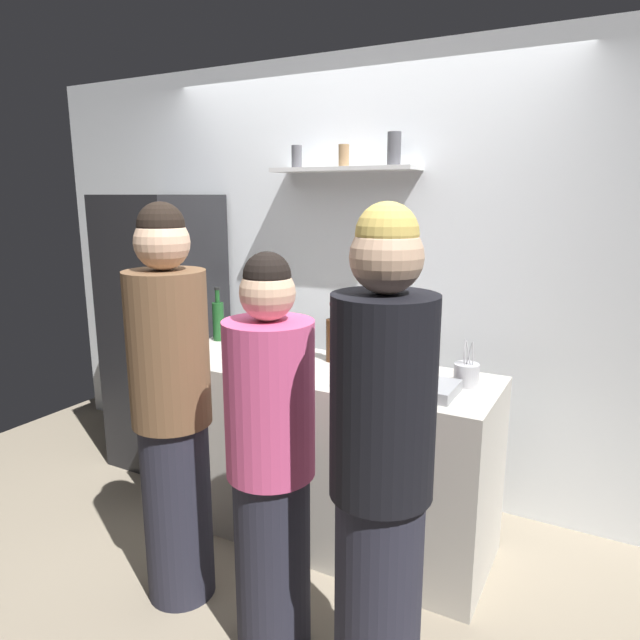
% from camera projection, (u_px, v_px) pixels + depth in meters
% --- Properties ---
extents(ground_plane, '(5.28, 5.28, 0.00)m').
position_uv_depth(ground_plane, '(240.00, 579.00, 2.71)').
color(ground_plane, gray).
extents(back_wall_assembly, '(4.80, 0.32, 2.60)m').
position_uv_depth(back_wall_assembly, '(354.00, 276.00, 3.50)').
color(back_wall_assembly, white).
rests_on(back_wall_assembly, ground).
extents(refrigerator, '(0.60, 0.67, 1.80)m').
position_uv_depth(refrigerator, '(166.00, 332.00, 3.80)').
color(refrigerator, black).
rests_on(refrigerator, ground).
extents(counter, '(1.79, 0.63, 0.93)m').
position_uv_depth(counter, '(320.00, 452.00, 3.00)').
color(counter, '#B7B2A8').
rests_on(counter, ground).
extents(baking_pan, '(0.34, 0.24, 0.05)m').
position_uv_depth(baking_pan, '(418.00, 387.00, 2.54)').
color(baking_pan, gray).
rests_on(baking_pan, counter).
extents(utensil_holder, '(0.12, 0.12, 0.22)m').
position_uv_depth(utensil_holder, '(466.00, 374.00, 2.62)').
color(utensil_holder, '#B2B2B7').
rests_on(utensil_holder, counter).
extents(wine_bottle_amber_glass, '(0.07, 0.07, 0.32)m').
position_uv_depth(wine_bottle_amber_glass, '(332.00, 339.00, 2.99)').
color(wine_bottle_amber_glass, '#472814').
rests_on(wine_bottle_amber_glass, counter).
extents(wine_bottle_green_glass, '(0.07, 0.07, 0.33)m').
position_uv_depth(wine_bottle_green_glass, '(218.00, 320.00, 3.42)').
color(wine_bottle_green_glass, '#19471E').
rests_on(wine_bottle_green_glass, counter).
extents(wine_bottle_pale_glass, '(0.07, 0.07, 0.28)m').
position_uv_depth(wine_bottle_pale_glass, '(273.00, 342.00, 3.01)').
color(wine_bottle_pale_glass, '#B2BFB2').
rests_on(wine_bottle_pale_glass, counter).
extents(water_bottle_plastic, '(0.09, 0.09, 0.20)m').
position_uv_depth(water_bottle_plastic, '(385.00, 350.00, 2.90)').
color(water_bottle_plastic, silver).
rests_on(water_bottle_plastic, counter).
extents(person_blonde, '(0.34, 0.34, 1.78)m').
position_uv_depth(person_blonde, '(381.00, 478.00, 1.85)').
color(person_blonde, '#262633').
rests_on(person_blonde, ground).
extents(person_brown_jacket, '(0.34, 0.34, 1.77)m').
position_uv_depth(person_brown_jacket, '(172.00, 411.00, 2.44)').
color(person_brown_jacket, '#262633').
rests_on(person_brown_jacket, ground).
extents(person_pink_top, '(0.34, 0.34, 1.60)m').
position_uv_depth(person_pink_top, '(271.00, 465.00, 2.16)').
color(person_pink_top, '#262633').
rests_on(person_pink_top, ground).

